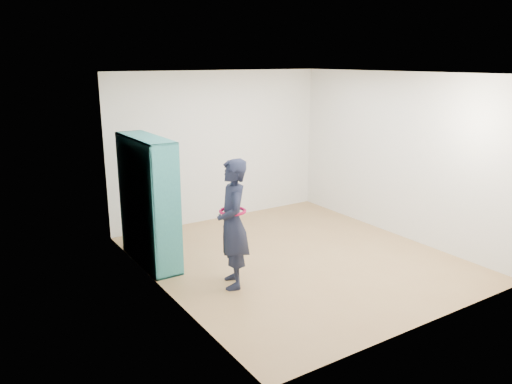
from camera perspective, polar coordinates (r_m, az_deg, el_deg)
floor at (r=7.29m, az=4.52°, el=-7.50°), size 4.50×4.50×0.00m
ceiling at (r=6.74m, az=4.98°, el=13.38°), size 4.50×4.50×0.00m
wall_left at (r=5.93m, az=-10.82°, el=0.25°), size 0.02×4.50×2.60m
wall_right at (r=8.25m, az=15.89°, el=4.05°), size 0.02×4.50×2.60m
wall_back at (r=8.76m, az=-4.24°, el=5.19°), size 4.00×0.02×2.60m
wall_front at (r=5.35m, az=19.50°, el=-1.97°), size 4.00×0.02×2.60m
bookshelf at (r=7.00m, az=-12.37°, el=-1.30°), size 0.39×1.33×1.78m
person at (r=6.15m, az=-2.67°, el=-3.65°), size 0.58×0.70×1.63m
smartphone at (r=6.20m, az=-4.12°, el=-2.51°), size 0.04×0.10×0.13m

